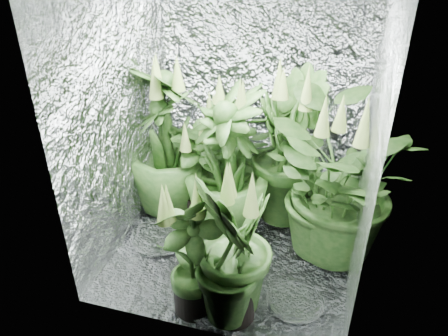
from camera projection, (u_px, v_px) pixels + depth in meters
name	position (u px, v px, depth m)	size (l,w,h in m)	color
ground	(235.00, 243.00, 3.20)	(1.60, 1.60, 0.00)	silver
walls	(238.00, 118.00, 2.70)	(1.62, 1.62, 2.00)	silver
plant_a	(228.00, 155.00, 3.36)	(0.85, 0.85, 1.03)	black
plant_b	(201.00, 177.00, 3.27)	(0.54, 0.54, 0.87)	black
plant_c	(287.00, 150.00, 3.23)	(0.74, 0.74, 1.25)	black
plant_d	(168.00, 142.00, 3.30)	(0.92, 0.92, 1.29)	black
plant_e	(335.00, 186.00, 2.82)	(1.12, 1.12, 1.20)	black
plant_f	(194.00, 254.00, 2.48)	(0.63, 0.63, 0.93)	black
plant_g	(234.00, 252.00, 2.39)	(0.61, 0.61, 1.05)	black
plant_h	(228.00, 165.00, 3.07)	(0.87, 0.87, 1.21)	black
circulation_fan	(328.00, 211.00, 3.32)	(0.16, 0.27, 0.32)	black
plant_label	(202.00, 275.00, 2.50)	(0.06, 0.01, 0.09)	white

